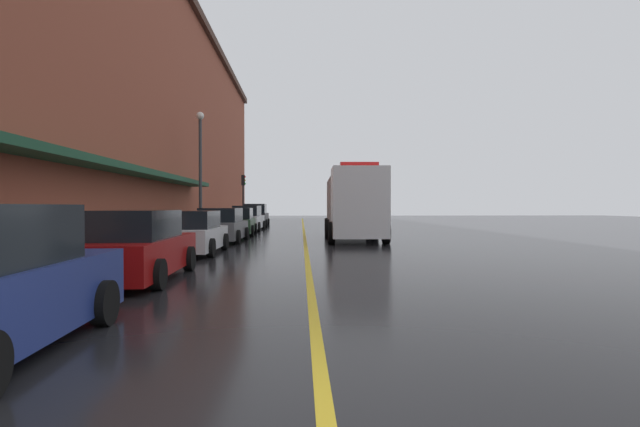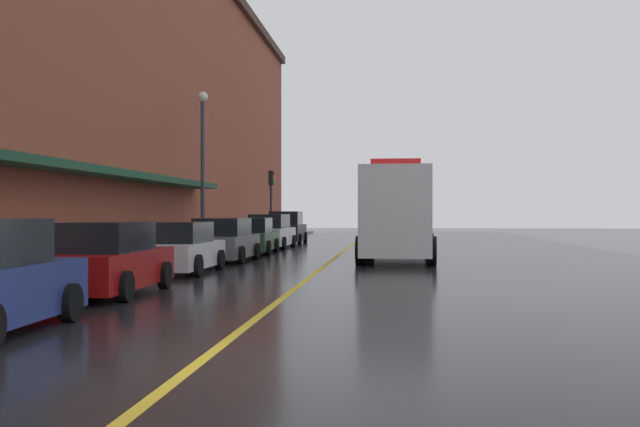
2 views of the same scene
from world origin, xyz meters
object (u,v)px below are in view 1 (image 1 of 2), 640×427
Objects in this scene: parked_car_1 at (136,247)px; traffic_light_near at (243,190)px; parking_meter_2 at (177,221)px; parked_car_6 at (256,216)px; box_truck at (353,205)px; parking_meter_1 at (76,234)px; parked_car_4 at (237,222)px; parked_car_5 at (248,219)px; street_lamp_left at (200,159)px; parked_car_2 at (193,233)px; parked_car_3 at (222,226)px.

traffic_light_near reaches higher than parked_car_1.
parked_car_6 is at bearing 85.84° from parking_meter_2.
box_truck is 18.99m from traffic_light_near.
parking_meter_1 and parking_meter_2 have the same top height.
parked_car_5 is (0.02, 5.29, 0.06)m from parked_car_4.
parking_meter_2 is 0.19× the size of street_lamp_left.
parked_car_6 is at bearing -1.16° from parked_car_1.
parked_car_6 is (0.09, 22.03, 0.15)m from parked_car_2.
parking_meter_2 is 8.01m from street_lamp_left.
parking_meter_1 is (-1.41, -11.24, 0.30)m from parked_car_3.
parking_meter_2 is (-1.43, -13.04, 0.25)m from parked_car_5.
parked_car_5 reaches higher than parked_car_3.
parked_car_4 is at bearing 179.47° from parked_car_6.
parked_car_1 is 1.09× the size of parked_car_3.
parked_car_1 is 30.57m from traffic_light_near.
parked_car_3 is 11.33m from parking_meter_1.
parking_meter_1 is at bearing -87.85° from street_lamp_left.
parked_car_1 is at bearing -178.45° from parked_car_5.
parked_car_5 is at bearing 83.76° from parking_meter_2.
box_truck is 2.11× the size of traffic_light_near.
parked_car_1 reaches higher than parked_car_4.
street_lamp_left is at bearing 169.91° from parked_car_6.
parked_car_2 is 0.91× the size of parked_car_6.
parked_car_1 is at bearing -178.56° from parked_car_3.
parked_car_3 is 16.65m from parked_car_6.
parked_car_1 is 8.92m from parking_meter_2.
parked_car_6 is 1.12× the size of traffic_light_near.
box_truck reaches higher than parked_car_5.
street_lamp_left is (-1.90, 10.14, 3.67)m from parked_car_2.
parked_car_3 is 6.78m from box_truck.
parking_meter_1 is at bearing 177.95° from parked_car_5.
box_truck is 9.31m from street_lamp_left.
traffic_light_near is (-1.33, 2.49, 2.28)m from parked_car_6.
parked_car_3 is 19.34m from traffic_light_near.
parked_car_6 reaches higher than parked_car_2.
parked_car_1 reaches higher than parking_meter_2.
parked_car_2 is at bearing -79.37° from street_lamp_left.
box_truck is (6.45, -3.36, 0.99)m from parked_car_4.
box_truck reaches higher than parked_car_3.
parked_car_1 is at bearing 178.29° from parked_car_4.
parked_car_3 is 0.87× the size of parked_car_5.
box_truck is 1.31× the size of street_lamp_left.
parked_car_6 is 0.53× the size of box_truck.
parking_meter_2 is 21.74m from traffic_light_near.
parked_car_4 is at bearing 79.73° from parking_meter_2.
parked_car_6 reaches higher than parked_car_5.
parked_car_5 reaches higher than parking_meter_1.
parked_car_4 is 7.34m from box_truck.
parking_meter_2 is at bearing 152.21° from parked_car_3.
box_truck reaches higher than parked_car_4.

